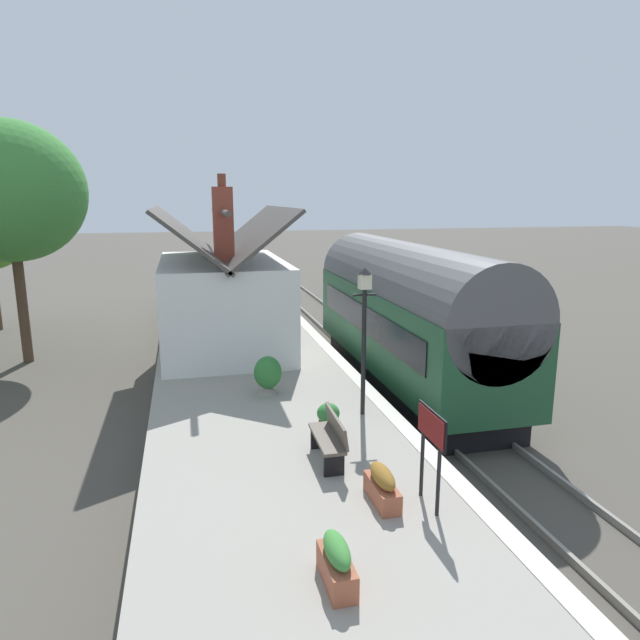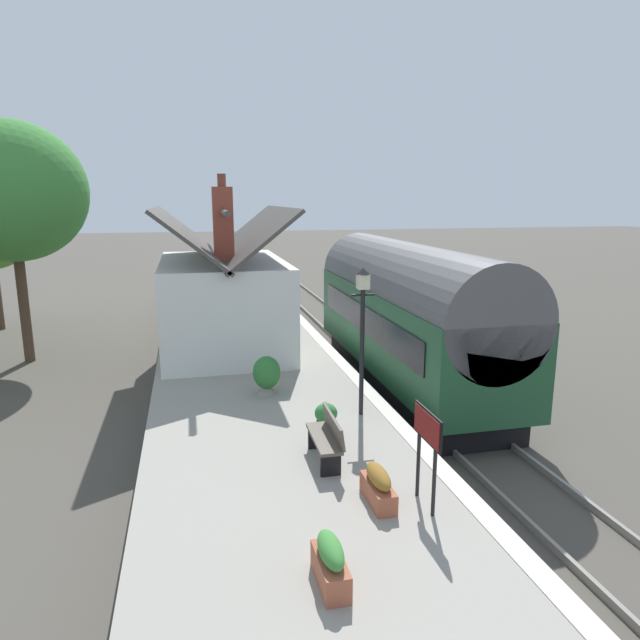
{
  "view_description": "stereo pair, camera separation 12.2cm",
  "coord_description": "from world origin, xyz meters",
  "px_view_note": "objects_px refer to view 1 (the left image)",
  "views": [
    {
      "loc": [
        -16.77,
        5.49,
        5.62
      ],
      "look_at": [
        -0.27,
        1.5,
        1.91
      ],
      "focal_mm": 31.55,
      "sensor_mm": 36.0,
      "label": 1
    },
    {
      "loc": [
        -16.8,
        5.37,
        5.62
      ],
      "look_at": [
        -0.27,
        1.5,
        1.91
      ],
      "focal_mm": 31.55,
      "sensor_mm": 36.0,
      "label": 2
    }
  ],
  "objects_px": {
    "train": "(408,314)",
    "planter_bench_left": "(337,563)",
    "bench_mid_platform": "(231,288)",
    "planter_edge_near": "(382,486)",
    "tree_far_right": "(9,192)",
    "planter_corner_building": "(328,418)",
    "planter_by_door": "(212,309)",
    "bench_by_lamp": "(330,437)",
    "planter_under_sign": "(268,375)",
    "station_sign_board": "(432,434)",
    "station_building": "(223,300)",
    "lamp_post_platform": "(364,312)",
    "bench_near_building": "(239,297)"
  },
  "relations": [
    {
      "from": "train",
      "to": "bench_mid_platform",
      "type": "distance_m",
      "value": 12.34
    },
    {
      "from": "tree_far_right",
      "to": "planter_under_sign",
      "type": "bearing_deg",
      "value": -136.71
    },
    {
      "from": "station_sign_board",
      "to": "tree_far_right",
      "type": "height_order",
      "value": "tree_far_right"
    },
    {
      "from": "bench_mid_platform",
      "to": "lamp_post_platform",
      "type": "relative_size",
      "value": 0.43
    },
    {
      "from": "bench_by_lamp",
      "to": "lamp_post_platform",
      "type": "relative_size",
      "value": 0.43
    },
    {
      "from": "bench_by_lamp",
      "to": "planter_under_sign",
      "type": "height_order",
      "value": "planter_under_sign"
    },
    {
      "from": "bench_by_lamp",
      "to": "planter_edge_near",
      "type": "distance_m",
      "value": 1.64
    },
    {
      "from": "planter_under_sign",
      "to": "station_sign_board",
      "type": "relative_size",
      "value": 0.61
    },
    {
      "from": "train",
      "to": "tree_far_right",
      "type": "relative_size",
      "value": 1.28
    },
    {
      "from": "tree_far_right",
      "to": "bench_by_lamp",
      "type": "bearing_deg",
      "value": -145.76
    },
    {
      "from": "planter_by_door",
      "to": "bench_by_lamp",
      "type": "bearing_deg",
      "value": -174.04
    },
    {
      "from": "bench_by_lamp",
      "to": "tree_far_right",
      "type": "height_order",
      "value": "tree_far_right"
    },
    {
      "from": "bench_near_building",
      "to": "planter_bench_left",
      "type": "distance_m",
      "value": 18.38
    },
    {
      "from": "bench_by_lamp",
      "to": "planter_edge_near",
      "type": "height_order",
      "value": "bench_by_lamp"
    },
    {
      "from": "planter_under_sign",
      "to": "planter_edge_near",
      "type": "bearing_deg",
      "value": -169.33
    },
    {
      "from": "lamp_post_platform",
      "to": "bench_near_building",
      "type": "bearing_deg",
      "value": 6.31
    },
    {
      "from": "planter_corner_building",
      "to": "planter_edge_near",
      "type": "bearing_deg",
      "value": -176.28
    },
    {
      "from": "bench_by_lamp",
      "to": "lamp_post_platform",
      "type": "height_order",
      "value": "lamp_post_platform"
    },
    {
      "from": "station_sign_board",
      "to": "station_building",
      "type": "bearing_deg",
      "value": 12.98
    },
    {
      "from": "train",
      "to": "bench_near_building",
      "type": "relative_size",
      "value": 7.31
    },
    {
      "from": "station_sign_board",
      "to": "bench_mid_platform",
      "type": "bearing_deg",
      "value": 4.27
    },
    {
      "from": "bench_by_lamp",
      "to": "planter_edge_near",
      "type": "bearing_deg",
      "value": -164.23
    },
    {
      "from": "planter_edge_near",
      "to": "tree_far_right",
      "type": "relative_size",
      "value": 0.12
    },
    {
      "from": "planter_bench_left",
      "to": "planter_corner_building",
      "type": "height_order",
      "value": "planter_corner_building"
    },
    {
      "from": "train",
      "to": "bench_mid_platform",
      "type": "relative_size",
      "value": 7.38
    },
    {
      "from": "train",
      "to": "planter_bench_left",
      "type": "bearing_deg",
      "value": 153.06
    },
    {
      "from": "station_building",
      "to": "bench_near_building",
      "type": "bearing_deg",
      "value": -9.53
    },
    {
      "from": "planter_under_sign",
      "to": "tree_far_right",
      "type": "distance_m",
      "value": 11.53
    },
    {
      "from": "train",
      "to": "planter_bench_left",
      "type": "distance_m",
      "value": 10.51
    },
    {
      "from": "train",
      "to": "planter_edge_near",
      "type": "height_order",
      "value": "train"
    },
    {
      "from": "planter_edge_near",
      "to": "planter_by_door",
      "type": "distance_m",
      "value": 15.35
    },
    {
      "from": "planter_under_sign",
      "to": "train",
      "type": "bearing_deg",
      "value": -63.63
    },
    {
      "from": "planter_corner_building",
      "to": "bench_mid_platform",
      "type": "bearing_deg",
      "value": 2.05
    },
    {
      "from": "planter_edge_near",
      "to": "tree_far_right",
      "type": "height_order",
      "value": "tree_far_right"
    },
    {
      "from": "train",
      "to": "station_sign_board",
      "type": "distance_m",
      "value": 8.39
    },
    {
      "from": "train",
      "to": "planter_corner_building",
      "type": "xyz_separation_m",
      "value": [
        -4.92,
        3.72,
        -0.96
      ]
    },
    {
      "from": "station_sign_board",
      "to": "bench_by_lamp",
      "type": "bearing_deg",
      "value": 31.82
    },
    {
      "from": "station_building",
      "to": "bench_by_lamp",
      "type": "distance_m",
      "value": 8.73
    },
    {
      "from": "train",
      "to": "station_building",
      "type": "bearing_deg",
      "value": 64.61
    },
    {
      "from": "station_building",
      "to": "planter_bench_left",
      "type": "distance_m",
      "value": 11.9
    },
    {
      "from": "planter_under_sign",
      "to": "planter_bench_left",
      "type": "relative_size",
      "value": 1.09
    },
    {
      "from": "station_building",
      "to": "bench_near_building",
      "type": "height_order",
      "value": "station_building"
    },
    {
      "from": "bench_mid_platform",
      "to": "planter_edge_near",
      "type": "height_order",
      "value": "bench_mid_platform"
    },
    {
      "from": "train",
      "to": "planter_bench_left",
      "type": "xyz_separation_m",
      "value": [
        -9.33,
        4.74,
        -1.02
      ]
    },
    {
      "from": "planter_corner_building",
      "to": "lamp_post_platform",
      "type": "height_order",
      "value": "lamp_post_platform"
    },
    {
      "from": "train",
      "to": "bench_by_lamp",
      "type": "bearing_deg",
      "value": 146.77
    },
    {
      "from": "tree_far_right",
      "to": "planter_bench_left",
      "type": "bearing_deg",
      "value": -154.36
    },
    {
      "from": "planter_edge_near",
      "to": "lamp_post_platform",
      "type": "relative_size",
      "value": 0.29
    },
    {
      "from": "bench_mid_platform",
      "to": "planter_edge_near",
      "type": "bearing_deg",
      "value": -177.71
    },
    {
      "from": "bench_near_building",
      "to": "planter_by_door",
      "type": "distance_m",
      "value": 1.93
    }
  ]
}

